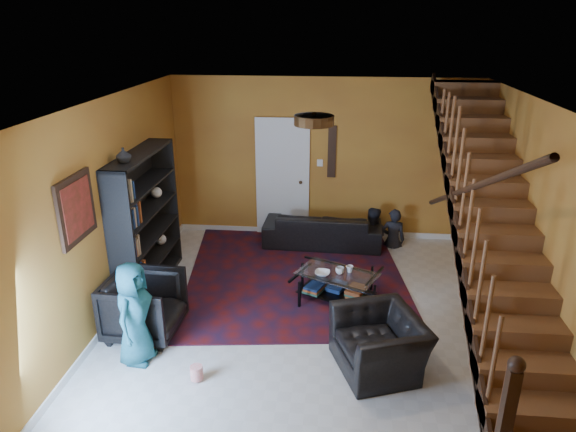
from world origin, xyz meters
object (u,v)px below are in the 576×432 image
(armchair_left, at_px, (144,306))
(armchair_right, at_px, (379,343))
(sofa, at_px, (323,229))
(bookshelf, at_px, (147,224))
(coffee_table, at_px, (337,285))

(armchair_left, xyz_separation_m, armchair_right, (2.83, -0.40, -0.07))
(sofa, distance_m, armchair_left, 3.58)
(armchair_left, bearing_deg, armchair_right, -94.96)
(bookshelf, bearing_deg, coffee_table, -3.18)
(sofa, xyz_separation_m, coffee_table, (0.26, -1.85, -0.06))
(bookshelf, relative_size, armchair_left, 2.32)
(armchair_right, relative_size, coffee_table, 0.81)
(bookshelf, distance_m, coffee_table, 2.81)
(sofa, bearing_deg, armchair_left, 56.29)
(armchair_left, distance_m, armchair_right, 2.86)
(armchair_right, distance_m, coffee_table, 1.54)
(sofa, relative_size, armchair_right, 2.03)
(bookshelf, height_order, armchair_right, bookshelf)
(bookshelf, distance_m, armchair_right, 3.63)
(sofa, relative_size, armchair_left, 2.33)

